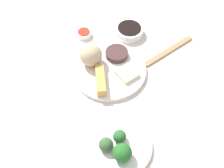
{
  "coord_description": "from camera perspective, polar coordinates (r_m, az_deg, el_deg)",
  "views": [
    {
      "loc": [
        -0.36,
        -0.57,
        0.82
      ],
      "look_at": [
        -0.05,
        -0.09,
        0.06
      ],
      "focal_mm": 45.97,
      "sensor_mm": 36.0,
      "label": 1
    }
  ],
  "objects": [
    {
      "name": "sauce_ramekin_sweet_and_sour_liquid",
      "position": [
        1.16,
        -5.66,
        10.33
      ],
      "size": [
        0.05,
        0.05,
        0.0
      ],
      "primitive_type": "cylinder",
      "color": "red",
      "rests_on": "sauce_ramekin_sweet_and_sour"
    },
    {
      "name": "broccoli_floret_2",
      "position": [
        0.84,
        -1.21,
        -11.97
      ],
      "size": [
        0.04,
        0.04,
        0.04
      ],
      "primitive_type": "sphere",
      "color": "#385732",
      "rests_on": "broccoli_plate"
    },
    {
      "name": "stir_fry_heap",
      "position": [
        1.06,
        0.94,
        6.05
      ],
      "size": [
        0.08,
        0.08,
        0.02
      ],
      "primitive_type": "cylinder",
      "color": "#432827",
      "rests_on": "main_plate"
    },
    {
      "name": "crab_rangoon_wonton",
      "position": [
        1.0,
        3.01,
        2.09
      ],
      "size": [
        0.07,
        0.07,
        0.01
      ],
      "primitive_type": "cube",
      "rotation": [
        0.0,
        0.0,
        0.06
      ],
      "color": "beige",
      "rests_on": "main_plate"
    },
    {
      "name": "soy_sauce_bowl",
      "position": [
        1.16,
        3.44,
        10.46
      ],
      "size": [
        0.11,
        0.11,
        0.03
      ],
      "primitive_type": "cylinder",
      "color": "white",
      "rests_on": "tabletop"
    },
    {
      "name": "spring_roll",
      "position": [
        0.97,
        -2.31,
        0.79
      ],
      "size": [
        0.08,
        0.12,
        0.03
      ],
      "primitive_type": "cube",
      "rotation": [
        0.0,
        0.0,
        1.09
      ],
      "color": "gold",
      "rests_on": "main_plate"
    },
    {
      "name": "rice_scoop",
      "position": [
        1.02,
        -4.23,
        5.73
      ],
      "size": [
        0.08,
        0.08,
        0.08
      ],
      "primitive_type": "sphere",
      "color": "tan",
      "rests_on": "main_plate"
    },
    {
      "name": "tabletop",
      "position": [
        1.05,
        -0.48,
        2.56
      ],
      "size": [
        2.2,
        2.2,
        0.02
      ],
      "primitive_type": "cube",
      "color": "beige",
      "rests_on": "ground"
    },
    {
      "name": "broccoli_floret_0",
      "position": [
        0.86,
        1.52,
        -10.37
      ],
      "size": [
        0.04,
        0.04,
        0.04
      ],
      "primitive_type": "sphere",
      "color": "#2B602C",
      "rests_on": "broccoli_plate"
    },
    {
      "name": "main_plate",
      "position": [
        1.03,
        -0.61,
        2.77
      ],
      "size": [
        0.27,
        0.27,
        0.02
      ],
      "primitive_type": "cylinder",
      "color": "white",
      "rests_on": "tabletop"
    },
    {
      "name": "broccoli_floret_1",
      "position": [
        0.83,
        2.09,
        -13.51
      ],
      "size": [
        0.06,
        0.06,
        0.06
      ],
      "primitive_type": "sphere",
      "color": "#266224",
      "rests_on": "broccoli_plate"
    },
    {
      "name": "broccoli_plate",
      "position": [
        0.87,
        1.62,
        -12.33
      ],
      "size": [
        0.19,
        0.19,
        0.01
      ],
      "primitive_type": "cylinder",
      "color": "white",
      "rests_on": "tabletop"
    },
    {
      "name": "sauce_ramekin_sweet_and_sour",
      "position": [
        1.16,
        -5.61,
        9.88
      ],
      "size": [
        0.06,
        0.06,
        0.02
      ],
      "primitive_type": "cylinder",
      "color": "white",
      "rests_on": "tabletop"
    },
    {
      "name": "soy_sauce_bowl_liquid",
      "position": [
        1.15,
        3.48,
        11.1
      ],
      "size": [
        0.09,
        0.09,
        0.0
      ],
      "primitive_type": "cylinder",
      "color": "black",
      "rests_on": "soy_sauce_bowl"
    },
    {
      "name": "chopsticks_pair",
      "position": [
        1.12,
        11.19,
        6.49
      ],
      "size": [
        0.24,
        0.04,
        0.01
      ],
      "primitive_type": "cube",
      "rotation": [
        0.0,
        0.0,
        0.08
      ],
      "color": "#A97A52",
      "rests_on": "tabletop"
    }
  ]
}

